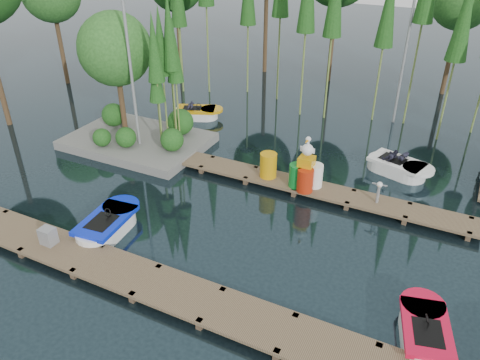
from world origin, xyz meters
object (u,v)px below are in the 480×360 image
at_px(boat_blue, 108,225).
at_px(island, 129,75).
at_px(utility_cabinet, 48,236).
at_px(boat_yellow_far, 197,113).
at_px(boat_red, 425,333).
at_px(drum_cluster, 306,173).
at_px(yellow_barrel, 268,165).

bearing_deg(boat_blue, island, 114.03).
height_order(boat_blue, utility_cabinet, same).
height_order(island, boat_yellow_far, island).
bearing_deg(boat_blue, boat_red, -6.17).
xyz_separation_m(utility_cabinet, drum_cluster, (6.02, 6.84, 0.33)).
distance_m(boat_red, drum_cluster, 7.35).
xyz_separation_m(boat_red, boat_yellow_far, (-12.64, 9.95, 0.02)).
bearing_deg(drum_cluster, island, 173.74).
distance_m(boat_blue, boat_yellow_far, 10.22).
xyz_separation_m(boat_blue, drum_cluster, (5.06, 5.24, 0.64)).
xyz_separation_m(boat_yellow_far, drum_cluster, (7.58, -4.66, 0.64)).
bearing_deg(boat_red, boat_blue, 165.59).
bearing_deg(boat_blue, drum_cluster, 40.10).
xyz_separation_m(boat_red, drum_cluster, (-5.06, 5.29, 0.66)).
height_order(boat_red, boat_yellow_far, boat_yellow_far).
xyz_separation_m(island, boat_red, (13.68, -6.24, -2.94)).
relative_size(boat_blue, drum_cluster, 1.40).
height_order(boat_blue, yellow_barrel, yellow_barrel).
height_order(island, boat_blue, island).
height_order(boat_red, utility_cabinet, utility_cabinet).
distance_m(island, boat_blue, 7.70).
bearing_deg(utility_cabinet, island, 108.43).
height_order(boat_red, yellow_barrel, yellow_barrel).
bearing_deg(boat_yellow_far, utility_cabinet, -85.44).
height_order(utility_cabinet, yellow_barrel, yellow_barrel).
relative_size(yellow_barrel, drum_cluster, 0.48).
bearing_deg(boat_yellow_far, yellow_barrel, -40.11).
bearing_deg(boat_red, island, 141.38).
distance_m(island, yellow_barrel, 7.47).
xyz_separation_m(island, utility_cabinet, (2.60, -7.79, -2.60)).
bearing_deg(boat_blue, yellow_barrel, 51.34).
relative_size(island, drum_cluster, 3.26).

